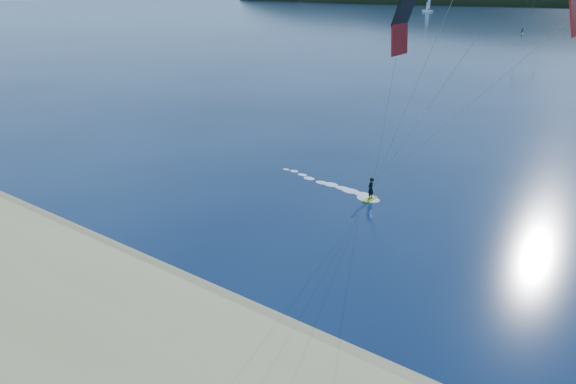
% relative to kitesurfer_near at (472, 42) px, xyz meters
% --- Properties ---
extents(ground, '(1800.00, 1800.00, 0.00)m').
position_rel_kitesurfer_near_xyz_m(ground, '(-10.45, -15.76, -13.37)').
color(ground, '#071436').
rests_on(ground, ground).
extents(wet_sand, '(220.00, 2.50, 0.10)m').
position_rel_kitesurfer_near_xyz_m(wet_sand, '(-10.45, -11.26, -13.32)').
color(wet_sand, '#907D53').
rests_on(wet_sand, ground).
extents(kitesurfer_near, '(23.78, 9.81, 17.21)m').
position_rel_kitesurfer_near_xyz_m(kitesurfer_near, '(0.00, 0.00, 0.00)').
color(kitesurfer_near, '#9ED419').
rests_on(kitesurfer_near, ground).
extents(sailboat, '(9.59, 6.42, 13.41)m').
position_rel_kitesurfer_near_xyz_m(sailboat, '(-140.83, 384.33, -12.38)').
color(sailboat, white).
rests_on(sailboat, ground).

